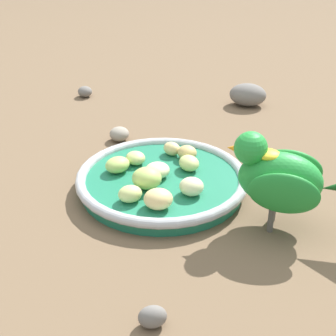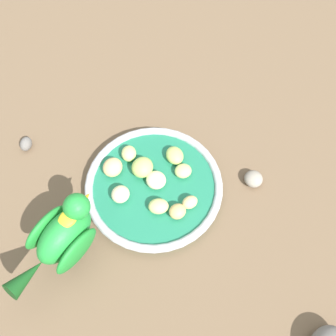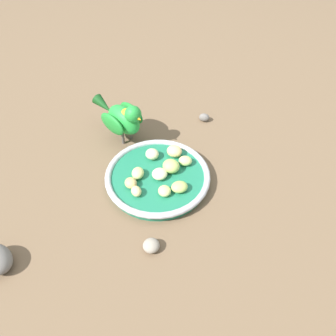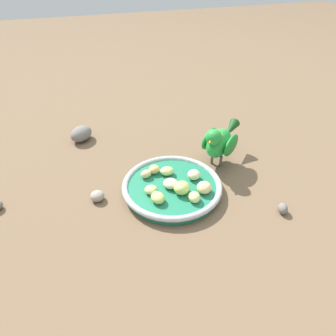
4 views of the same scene
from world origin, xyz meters
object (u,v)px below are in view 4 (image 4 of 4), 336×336
(apple_piece_2, at_px, (171,183))
(apple_piece_6, at_px, (154,169))
(apple_piece_0, at_px, (182,188))
(apple_piece_5, at_px, (167,171))
(apple_piece_4, at_px, (146,174))
(pebble_1, at_px, (283,209))
(pebble_0, at_px, (97,196))
(feeding_bowl, at_px, (172,187))
(parrot, at_px, (219,141))
(apple_piece_3, at_px, (204,187))
(apple_piece_8, at_px, (151,190))
(apple_piece_1, at_px, (193,174))
(apple_piece_9, at_px, (158,198))
(rock_large, at_px, (81,134))
(apple_piece_7, at_px, (194,197))

(apple_piece_2, height_order, apple_piece_6, same)
(apple_piece_0, relative_size, apple_piece_5, 1.17)
(apple_piece_4, bearing_deg, pebble_1, 54.63)
(pebble_0, bearing_deg, apple_piece_5, 97.04)
(feeding_bowl, distance_m, apple_piece_2, 0.02)
(feeding_bowl, relative_size, parrot, 1.61)
(apple_piece_3, xyz_separation_m, parrot, (-0.11, 0.08, 0.04))
(apple_piece_8, bearing_deg, parrot, 112.97)
(apple_piece_3, height_order, apple_piece_5, apple_piece_3)
(pebble_0, bearing_deg, apple_piece_8, 74.14)
(apple_piece_2, relative_size, pebble_1, 1.24)
(apple_piece_2, xyz_separation_m, apple_piece_5, (-0.05, 0.01, 0.00))
(apple_piece_2, relative_size, apple_piece_6, 1.20)
(apple_piece_1, distance_m, apple_piece_5, 0.06)
(feeding_bowl, bearing_deg, apple_piece_9, -46.76)
(apple_piece_4, relative_size, rock_large, 0.38)
(apple_piece_7, bearing_deg, apple_piece_3, 124.87)
(apple_piece_1, distance_m, apple_piece_7, 0.08)
(feeding_bowl, relative_size, apple_piece_7, 7.69)
(rock_large, xyz_separation_m, pebble_0, (0.27, 0.01, -0.01))
(apple_piece_4, relative_size, parrot, 0.18)
(apple_piece_4, xyz_separation_m, rock_large, (-0.24, -0.13, -0.01))
(apple_piece_1, bearing_deg, pebble_0, -92.18)
(rock_large, relative_size, pebble_1, 2.51)
(apple_piece_5, bearing_deg, apple_piece_3, 35.42)
(feeding_bowl, relative_size, apple_piece_3, 6.53)
(apple_piece_8, relative_size, rock_large, 0.42)
(rock_large, relative_size, pebble_0, 2.16)
(apple_piece_9, bearing_deg, apple_piece_2, 133.53)
(apple_piece_4, relative_size, apple_piece_9, 0.75)
(apple_piece_6, height_order, pebble_0, apple_piece_6)
(apple_piece_0, relative_size, apple_piece_4, 1.46)
(feeding_bowl, height_order, apple_piece_0, apple_piece_0)
(rock_large, bearing_deg, apple_piece_2, 30.28)
(apple_piece_8, height_order, pebble_1, apple_piece_8)
(apple_piece_5, relative_size, apple_piece_9, 0.94)
(apple_piece_1, bearing_deg, pebble_1, 45.33)
(apple_piece_7, bearing_deg, rock_large, -149.69)
(apple_piece_3, bearing_deg, parrot, 143.42)
(pebble_0, bearing_deg, apple_piece_1, 87.82)
(apple_piece_1, bearing_deg, feeding_bowl, -77.02)
(parrot, bearing_deg, apple_piece_0, -3.72)
(pebble_0, bearing_deg, apple_piece_2, 81.03)
(apple_piece_5, relative_size, apple_piece_8, 1.13)
(apple_piece_0, distance_m, apple_piece_6, 0.09)
(apple_piece_0, height_order, pebble_0, apple_piece_0)
(rock_large, bearing_deg, pebble_0, 2.41)
(feeding_bowl, height_order, apple_piece_5, apple_piece_5)
(apple_piece_0, bearing_deg, apple_piece_2, -145.96)
(parrot, xyz_separation_m, pebble_1, (0.20, 0.06, -0.06))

